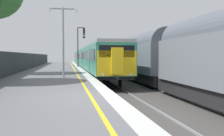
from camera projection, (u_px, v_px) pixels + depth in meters
name	position (u px, v px, depth m)	size (l,w,h in m)	color
ground	(165.00, 109.00, 9.92)	(17.40, 110.00, 1.21)	slate
commuter_train_at_platform	(89.00, 58.00, 37.07)	(2.83, 42.39, 3.81)	#2D846B
freight_train_adjacent_track	(127.00, 56.00, 30.51)	(2.60, 52.31, 4.61)	#232326
signal_gantry	(80.00, 42.00, 33.75)	(1.10, 0.24, 5.41)	#47474C
platform_lamp_mid	(63.00, 36.00, 17.21)	(2.00, 0.20, 4.85)	#93999E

